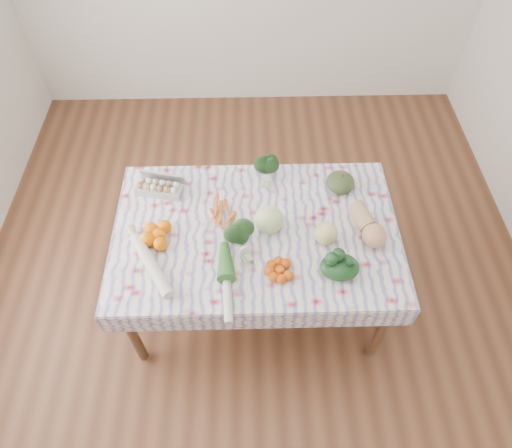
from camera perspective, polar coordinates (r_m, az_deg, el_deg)
name	(u,v)px	position (r m, az deg, el deg)	size (l,w,h in m)	color
ground	(256,294)	(3.28, 0.00, -8.74)	(4.50, 4.50, 0.00)	brown
dining_table	(256,238)	(2.71, 0.00, -1.82)	(1.60, 1.00, 0.75)	brown
tablecloth	(256,231)	(2.65, 0.00, -0.84)	(1.66, 1.06, 0.01)	white
egg_carton	(159,189)	(2.86, -12.07, 4.36)	(0.28, 0.11, 0.08)	#B1B1AD
carrot_bunch	(222,214)	(2.70, -4.21, 1.21)	(0.20, 0.18, 0.04)	orange
kale_bunch	(268,170)	(2.86, 1.53, 6.78)	(0.16, 0.14, 0.14)	#163814
kabocha_squash	(340,182)	(2.85, 10.50, 5.15)	(0.18, 0.18, 0.12)	#3A4D28
cabbage	(269,220)	(2.58, 1.62, 0.56)	(0.17, 0.17, 0.17)	#C3E197
butternut_squash	(368,224)	(2.66, 13.83, -0.01)	(0.14, 0.30, 0.14)	tan
orange_cluster	(159,235)	(2.63, -12.05, -1.33)	(0.25, 0.25, 0.08)	#FF7300
broccoli	(239,242)	(2.52, -2.13, -2.26)	(0.16, 0.16, 0.12)	#20481D
mandarin_cluster	(280,270)	(2.46, 3.01, -5.72)	(0.19, 0.19, 0.06)	#D2510A
grapefruit	(326,233)	(2.57, 8.76, -1.18)	(0.13, 0.13, 0.13)	#DBCF7B
spinach_bag	(340,267)	(2.48, 10.40, -5.29)	(0.21, 0.17, 0.09)	black
daikon	(151,265)	(2.53, -12.99, -4.97)	(0.07, 0.07, 0.47)	silver
leek	(227,284)	(2.42, -3.67, -7.45)	(0.05, 0.05, 0.45)	silver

